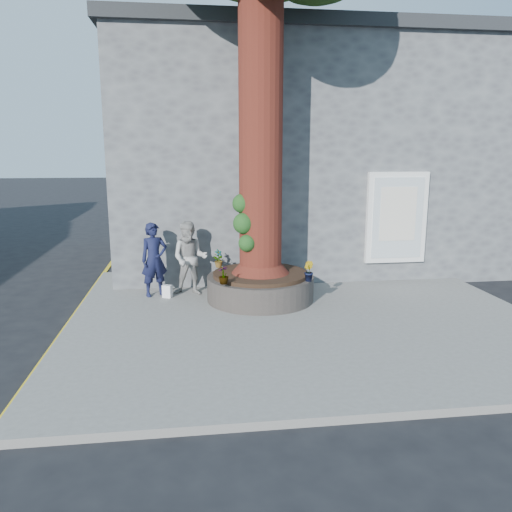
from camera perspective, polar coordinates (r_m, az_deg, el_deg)
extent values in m
plane|color=black|center=(8.98, -2.82, -9.52)|extent=(120.00, 120.00, 0.00)
cube|color=slate|center=(10.10, 5.26, -6.72)|extent=(9.00, 8.00, 0.12)
cube|color=yellow|center=(10.17, -20.87, -7.69)|extent=(0.10, 30.00, 0.01)
cube|color=#4E5053|center=(15.86, 4.04, 10.82)|extent=(10.00, 8.00, 6.00)
cube|color=black|center=(16.12, 4.21, 22.08)|extent=(10.30, 8.30, 0.30)
cube|color=white|center=(12.60, 15.76, 4.23)|extent=(1.50, 0.12, 2.20)
cube|color=silver|center=(12.55, 15.87, 4.20)|extent=(1.25, 0.04, 1.95)
cube|color=silver|center=(12.52, 15.93, 4.64)|extent=(0.90, 0.02, 1.30)
cylinder|color=black|center=(10.83, 0.50, -3.63)|extent=(2.30, 2.30, 0.52)
cylinder|color=black|center=(10.75, 0.50, -2.09)|extent=(2.04, 2.04, 0.08)
cylinder|color=#441511|center=(10.51, 0.54, 18.40)|extent=(0.90, 0.90, 7.50)
cone|color=#441511|center=(10.67, 0.51, -0.06)|extent=(1.24, 1.24, 0.70)
sphere|color=#143C15|center=(10.30, -1.43, 3.75)|extent=(0.44, 0.44, 0.44)
sphere|color=#143C15|center=(10.27, -1.02, 1.47)|extent=(0.36, 0.36, 0.36)
sphere|color=#143C15|center=(10.36, -1.62, 6.03)|extent=(0.40, 0.40, 0.40)
imported|color=#121533|center=(11.21, -11.55, -0.41)|extent=(0.70, 0.58, 1.64)
imported|color=#A3A09C|center=(11.18, -7.57, -0.26)|extent=(0.90, 0.76, 1.65)
cube|color=white|center=(11.16, -10.11, -3.99)|extent=(0.23, 0.19, 0.28)
imported|color=gray|center=(11.45, -4.31, -0.13)|extent=(0.23, 0.21, 0.36)
imported|color=gray|center=(10.04, 6.00, -1.74)|extent=(0.26, 0.26, 0.40)
imported|color=gray|center=(9.80, -3.73, -2.19)|extent=(0.28, 0.28, 0.35)
imported|color=gray|center=(11.21, -4.23, -0.51)|extent=(0.36, 0.37, 0.31)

